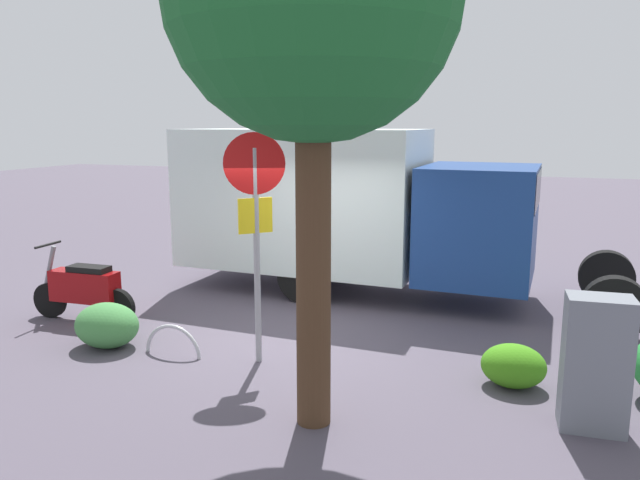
% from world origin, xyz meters
% --- Properties ---
extents(ground_plane, '(60.00, 60.00, 0.00)m').
position_xyz_m(ground_plane, '(0.00, 0.00, 0.00)').
color(ground_plane, '#4E4754').
extents(box_truck_near, '(7.92, 2.43, 2.93)m').
position_xyz_m(box_truck_near, '(0.02, -2.76, 1.62)').
color(box_truck_near, black).
rests_on(box_truck_near, ground).
extents(motorcycle, '(1.81, 0.55, 1.20)m').
position_xyz_m(motorcycle, '(3.41, 0.30, 0.52)').
color(motorcycle, black).
rests_on(motorcycle, ground).
extents(stop_sign, '(0.71, 0.33, 2.93)m').
position_xyz_m(stop_sign, '(0.17, 0.87, 1.95)').
color(stop_sign, '#9E9EA3').
rests_on(stop_sign, ground).
extents(utility_cabinet, '(0.65, 0.46, 1.38)m').
position_xyz_m(utility_cabinet, '(-3.75, 1.32, 0.69)').
color(utility_cabinet, slate).
rests_on(utility_cabinet, ground).
extents(bike_rack_hoop, '(0.85, 0.06, 0.85)m').
position_xyz_m(bike_rack_hoop, '(1.33, 1.06, 0.00)').
color(bike_rack_hoop, '#B7B7BC').
rests_on(bike_rack_hoop, ground).
extents(shrub_mid_verge, '(0.91, 0.74, 0.62)m').
position_xyz_m(shrub_mid_verge, '(2.35, 1.10, 0.31)').
color(shrub_mid_verge, '#418341').
rests_on(shrub_mid_verge, ground).
extents(shrub_by_tree, '(0.74, 0.61, 0.51)m').
position_xyz_m(shrub_by_tree, '(-2.97, 0.55, 0.25)').
color(shrub_by_tree, '#3F8A18').
rests_on(shrub_by_tree, ground).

